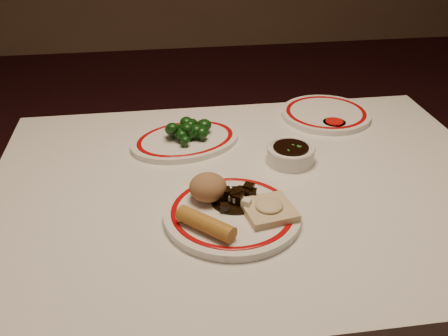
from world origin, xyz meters
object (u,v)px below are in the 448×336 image
Objects in this scene: rice_mound at (208,187)px; soy_bowl at (290,155)px; dining_table at (250,216)px; spring_roll at (206,224)px; stirfry_heap at (236,196)px; broccoli_plate at (186,140)px; broccoli_pile at (188,130)px; main_plate at (232,214)px; fried_wonton at (269,209)px.

soy_bowl is (0.22, 0.16, -0.03)m from rice_mound.
spring_roll is (-0.13, -0.18, 0.13)m from dining_table.
stirfry_heap is 0.30× the size of broccoli_plate.
dining_table is 0.18m from soy_bowl.
rice_mound is 0.64× the size of spring_roll.
spring_roll reaches higher than stirfry_heap.
rice_mound reaches higher than soy_bowl.
broccoli_pile is at bearing -8.25° from broccoli_plate.
broccoli_plate is 2.97× the size of soy_bowl.
main_plate is 2.81× the size of fried_wonton.
spring_roll is at bearing -131.69° from soy_bowl.
stirfry_heap reaches higher than dining_table.
broccoli_pile is (-0.06, 0.35, 0.03)m from main_plate.
broccoli_plate is (-0.14, 0.37, -0.02)m from fried_wonton.
soy_bowl is at bearing 49.68° from main_plate.
broccoli_pile is (-0.13, 0.36, 0.01)m from fried_wonton.
broccoli_pile is at bearing 44.36° from spring_roll.
main_plate is (-0.06, -0.12, 0.10)m from dining_table.
rice_mound reaches higher than broccoli_pile.
main_plate is 0.08m from rice_mound.
dining_table is 10.17× the size of soy_bowl.
broccoli_pile is at bearing 110.09° from fried_wonton.
rice_mound is 0.29m from broccoli_pile.
fried_wonton reaches higher than broccoli_plate.
stirfry_heap is 0.24m from soy_bowl.
dining_table is at bearing 93.38° from fried_wonton.
spring_roll is at bearing -90.10° from broccoli_pile.
fried_wonton is (0.12, -0.07, -0.02)m from rice_mound.
rice_mound is at bearing -86.70° from broccoli_pile.
main_plate is 0.04m from stirfry_heap.
spring_roll is at bearing -88.93° from broccoli_plate.
broccoli_pile reaches higher than stirfry_heap.
soy_bowl reaches higher than main_plate.
soy_bowl reaches higher than dining_table.
dining_table is at bearing 62.94° from main_plate.
soy_bowl reaches higher than broccoli_plate.
broccoli_plate is (-0.07, 0.35, -0.00)m from main_plate.
main_plate is at bearing 165.12° from fried_wonton.
fried_wonton is (0.01, -0.14, 0.12)m from dining_table.
spring_roll is 1.19× the size of stirfry_heap.
rice_mound reaches higher than dining_table.
spring_roll reaches higher than fried_wonton.
main_plate is at bearing -1.65° from spring_roll.
rice_mound is at bearing 130.72° from main_plate.
main_plate reaches higher than dining_table.
fried_wonton is 0.97× the size of soy_bowl.
broccoli_pile is 1.06× the size of soy_bowl.
main_plate reaches higher than broccoli_plate.
stirfry_heap is (-0.05, -0.09, 0.12)m from dining_table.
fried_wonton reaches higher than dining_table.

